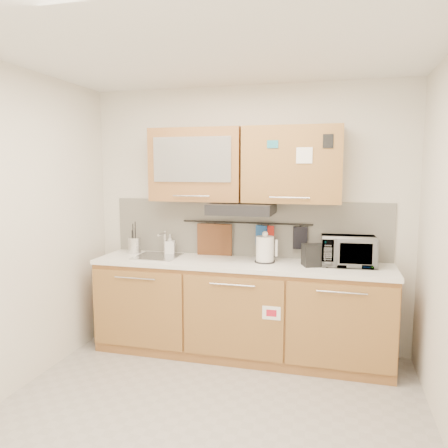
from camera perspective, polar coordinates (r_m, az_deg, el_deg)
The scene contains 20 objects.
floor at distance 3.41m, azimuth -2.74°, elevation -24.49°, with size 3.20×3.20×0.00m, color #9E9993.
ceiling at distance 3.01m, azimuth -3.07°, elevation 22.73°, with size 3.20×3.20×0.00m, color white.
wall_back at distance 4.38m, azimuth 3.04°, elevation 0.76°, with size 3.20×3.20×0.00m, color silver.
wall_left at distance 3.75m, azimuth -26.92°, elevation -1.14°, with size 3.00×3.00×0.00m, color silver.
base_cabinet at distance 4.29m, azimuth 2.10°, elevation -11.67°, with size 2.80×0.64×0.88m.
countertop at distance 4.15m, azimuth 2.13°, elevation -5.21°, with size 2.82×0.62×0.04m, color white.
backsplash at distance 4.38m, azimuth 2.99°, elevation -0.56°, with size 2.80×0.02×0.56m, color silver.
upper_cabinets at distance 4.18m, azimuth 2.52°, elevation 7.73°, with size 1.82×0.37×0.70m.
range_hood at distance 4.13m, azimuth 2.34°, elevation 2.03°, with size 0.60×0.46×0.10m, color black.
sink at distance 4.42m, azimuth -8.65°, elevation -4.19°, with size 0.42×0.40×0.26m.
utensil_rail at distance 4.34m, azimuth 2.90°, elevation 0.16°, with size 0.02×0.02×1.30m, color black.
utensil_crock at distance 4.63m, azimuth -11.58°, elevation -2.72°, with size 0.16×0.16×0.33m.
kettle at distance 4.12m, azimuth 5.38°, elevation -3.38°, with size 0.22×0.22×0.30m.
toaster at distance 4.04m, azimuth 12.10°, elevation -3.96°, with size 0.30×0.24×0.20m.
microwave at distance 4.12m, azimuth 15.93°, elevation -3.42°, with size 0.48×0.32×0.26m, color #999999.
soap_bottle at distance 4.52m, azimuth -7.06°, elevation -2.64°, with size 0.09×0.09×0.21m, color #999999.
cutting_board at distance 4.44m, azimuth -1.24°, elevation -2.81°, with size 0.36×0.03×0.44m, color brown.
oven_mitt at distance 4.31m, azimuth 4.91°, elevation -1.48°, with size 0.12×0.03×0.20m, color #204E94.
dark_pouch at distance 4.27m, azimuth 9.92°, elevation -1.80°, with size 0.14×0.04×0.22m, color black.
pot_holder at distance 4.30m, azimuth 5.75°, elevation -1.22°, with size 0.12×0.02×0.15m, color red.
Camera 1 is at (0.88, -2.77, 1.80)m, focal length 35.00 mm.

